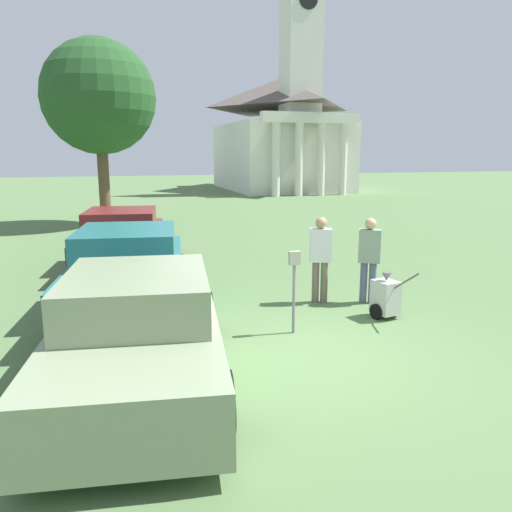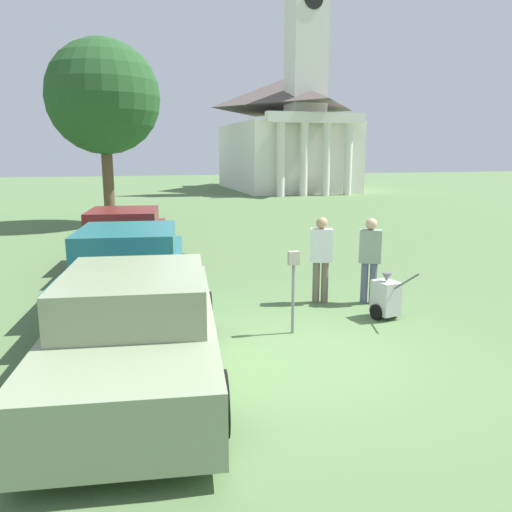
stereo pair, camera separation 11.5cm
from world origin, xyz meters
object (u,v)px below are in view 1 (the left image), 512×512
(church, at_px, (281,125))
(parked_car_maroon, at_px, (123,240))
(equipment_cart, at_px, (385,297))
(person_worker, at_px, (321,254))
(parking_meter, at_px, (294,277))
(parked_car_teal, at_px, (129,272))
(parked_car_sage, at_px, (140,330))
(person_supervisor, at_px, (369,255))

(church, bearing_deg, parked_car_maroon, -117.66)
(parked_car_maroon, distance_m, equipment_cart, 7.26)
(parked_car_maroon, height_order, church, church)
(person_worker, relative_size, equipment_cart, 1.70)
(parking_meter, height_order, church, church)
(parking_meter, relative_size, church, 0.07)
(equipment_cart, bearing_deg, parked_car_teal, 146.26)
(person_worker, relative_size, church, 0.08)
(parked_car_sage, bearing_deg, church, 75.35)
(parked_car_maroon, distance_m, church, 28.54)
(parked_car_teal, relative_size, equipment_cart, 5.03)
(parking_meter, relative_size, equipment_cart, 1.37)
(person_supervisor, relative_size, equipment_cart, 1.69)
(parked_car_maroon, xyz_separation_m, equipment_cart, (4.39, -5.78, -0.30))
(parking_meter, xyz_separation_m, person_supervisor, (2.01, 1.18, 0.00))
(parked_car_maroon, relative_size, church, 0.24)
(church, bearing_deg, parked_car_sage, -112.19)
(person_worker, distance_m, person_supervisor, 0.95)
(person_worker, relative_size, person_supervisor, 1.01)
(person_worker, bearing_deg, parked_car_maroon, -31.49)
(parked_car_sage, height_order, parked_car_maroon, parked_car_maroon)
(parked_car_maroon, height_order, person_supervisor, person_supervisor)
(parked_car_sage, relative_size, person_worker, 3.00)
(parked_car_sage, bearing_deg, parking_meter, 30.47)
(person_worker, height_order, person_supervisor, person_worker)
(person_worker, xyz_separation_m, person_supervisor, (0.90, -0.30, -0.01))
(parked_car_teal, bearing_deg, person_worker, -1.80)
(parked_car_sage, xyz_separation_m, parked_car_maroon, (0.00, 7.11, -0.01))
(parked_car_sage, height_order, person_worker, person_worker)
(person_supervisor, bearing_deg, parked_car_teal, 17.94)
(person_worker, bearing_deg, equipment_cart, 141.65)
(person_supervisor, bearing_deg, person_worker, 10.71)
(parking_meter, xyz_separation_m, equipment_cart, (1.86, 0.26, -0.57))
(parked_car_teal, distance_m, person_supervisor, 4.63)
(parked_car_sage, distance_m, parked_car_teal, 3.15)
(parked_car_maroon, xyz_separation_m, person_worker, (3.64, -4.56, 0.29))
(parked_car_maroon, bearing_deg, person_supervisor, -39.44)
(parking_meter, bearing_deg, parked_car_sage, -157.07)
(parked_car_sage, relative_size, parked_car_teal, 1.01)
(equipment_cart, bearing_deg, person_supervisor, 69.52)
(parked_car_sage, xyz_separation_m, equipment_cart, (4.39, 1.33, -0.30))
(parked_car_maroon, distance_m, parking_meter, 6.55)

